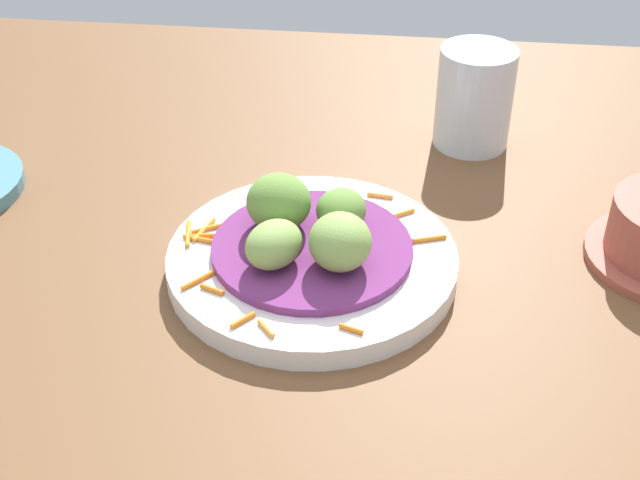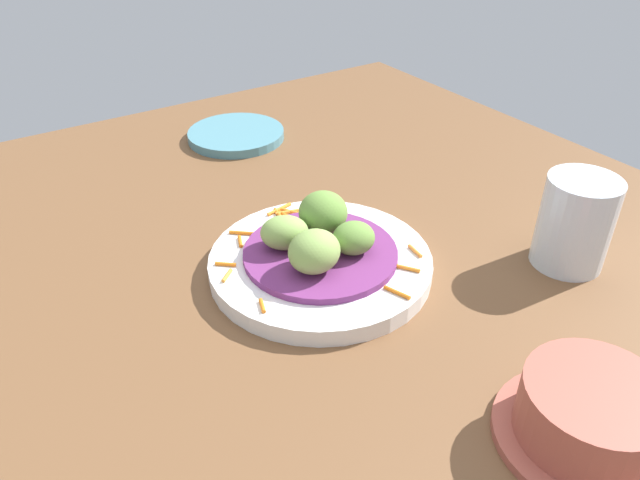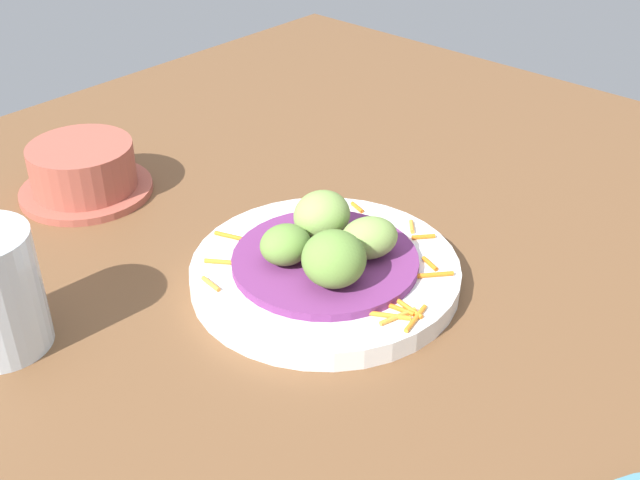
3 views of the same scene
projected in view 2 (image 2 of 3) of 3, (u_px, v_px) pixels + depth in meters
table_surface at (289, 290)px, 63.91cm from camera, size 110.00×110.00×2.00cm
main_plate at (319, 262)px, 64.84cm from camera, size 23.88×23.88×1.91cm
cabbage_bed at (319, 252)px, 64.10cm from camera, size 16.46×16.46×0.77cm
carrot_garnish at (299, 239)px, 66.48cm from camera, size 20.07×22.15×0.40cm
guac_scoop_left at (314, 251)px, 59.67cm from camera, size 5.84×5.38×4.37cm
guac_scoop_center at (354, 238)px, 62.57cm from camera, size 5.32×5.00×3.42cm
guac_scoop_right at (323, 213)px, 65.60cm from camera, size 6.87×6.85×4.69cm
guac_scoop_back at (285, 233)px, 63.27cm from camera, size 6.41×5.95×3.59cm
side_plate_small at (236, 135)px, 93.62cm from camera, size 14.88×14.88×1.36cm
terracotta_bowl at (590, 417)px, 45.36cm from camera, size 13.88×13.88×5.63cm
water_glass at (575, 223)px, 63.73cm from camera, size 7.67×7.67×10.21cm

